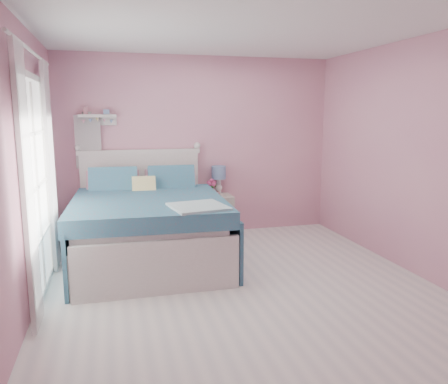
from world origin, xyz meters
name	(u,v)px	position (x,y,z in m)	size (l,w,h in m)	color
floor	(243,288)	(0.00, 0.00, 0.00)	(4.50, 4.50, 0.00)	white
room_shell	(244,134)	(0.00, 0.00, 1.58)	(4.50, 4.50, 4.50)	#CC819D
bed	(148,227)	(-0.86, 1.15, 0.42)	(1.81, 2.24, 1.28)	silver
nightstand	(218,215)	(0.23, 2.02, 0.30)	(0.42, 0.41, 0.60)	beige
table_lamp	(219,175)	(0.27, 2.13, 0.89)	(0.21, 0.21, 0.42)	white
vase	(212,191)	(0.15, 2.05, 0.67)	(0.14, 0.14, 0.14)	silver
teacup	(216,194)	(0.17, 1.87, 0.65)	(0.11, 0.11, 0.09)	tan
roses	(212,183)	(0.15, 2.05, 0.78)	(0.14, 0.11, 0.12)	#D74986
wall_shelf	(97,117)	(-1.41, 2.19, 1.73)	(0.50, 0.15, 0.25)	silver
hanging_dress	(88,142)	(-1.55, 2.18, 1.40)	(0.34, 0.03, 0.72)	white
french_door	(36,188)	(-1.97, 0.40, 1.07)	(0.04, 1.32, 2.16)	silver
curtain_near	(27,190)	(-1.92, -0.34, 1.18)	(0.04, 0.40, 2.32)	white
curtain_far	(51,168)	(-1.92, 1.14, 1.18)	(0.04, 0.40, 2.32)	white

